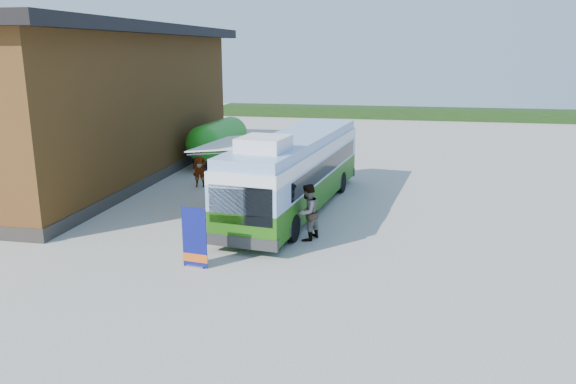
% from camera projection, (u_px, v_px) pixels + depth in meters
% --- Properties ---
extents(ground, '(100.00, 100.00, 0.00)m').
position_uv_depth(ground, '(230.00, 257.00, 17.56)').
color(ground, '#BCB7AD').
rests_on(ground, ground).
extents(barn, '(9.60, 21.20, 7.50)m').
position_uv_depth(barn, '(86.00, 105.00, 28.16)').
color(barn, brown).
rests_on(barn, ground).
extents(hedge, '(40.00, 3.00, 1.00)m').
position_uv_depth(hedge, '(433.00, 114.00, 52.03)').
color(hedge, '#264419').
rests_on(hedge, ground).
extents(bus, '(3.83, 11.59, 3.49)m').
position_uv_depth(bus, '(296.00, 170.00, 22.30)').
color(bus, '#2E7313').
rests_on(bus, ground).
extents(awning, '(3.08, 4.42, 0.52)m').
position_uv_depth(awning, '(240.00, 146.00, 22.47)').
color(awning, white).
rests_on(awning, ground).
extents(banner, '(0.80, 0.25, 1.85)m').
position_uv_depth(banner, '(195.00, 243.00, 16.56)').
color(banner, navy).
rests_on(banner, ground).
extents(picnic_table, '(1.56, 1.43, 0.79)m').
position_uv_depth(picnic_table, '(226.00, 205.00, 21.25)').
color(picnic_table, tan).
rests_on(picnic_table, ground).
extents(person_a, '(0.72, 0.55, 1.78)m').
position_uv_depth(person_a, '(200.00, 168.00, 26.30)').
color(person_a, '#999999').
rests_on(person_a, ground).
extents(person_b, '(1.05, 1.16, 1.94)m').
position_uv_depth(person_b, '(308.00, 212.00, 18.94)').
color(person_b, '#999999').
rests_on(person_b, ground).
extents(slurry_tanker, '(2.17, 6.46, 2.38)m').
position_uv_depth(slurry_tanker, '(218.00, 139.00, 31.83)').
color(slurry_tanker, '#21981B').
rests_on(slurry_tanker, ground).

